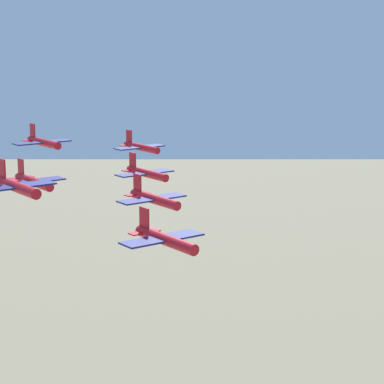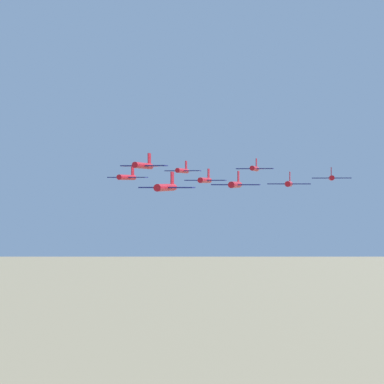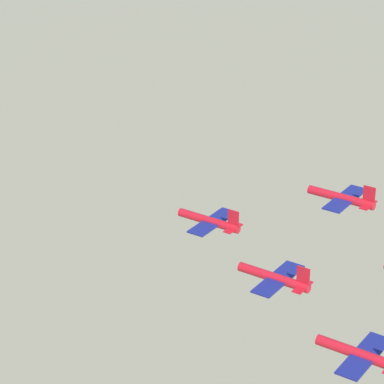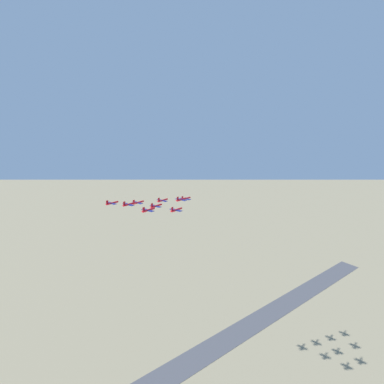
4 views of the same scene
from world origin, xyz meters
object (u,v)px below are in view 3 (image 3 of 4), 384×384
Objects in this scene: jet_0 at (211,221)px; jet_2 at (344,198)px; jet_3 at (362,355)px; jet_1 at (276,278)px.

jet_0 is 17.13m from jet_2.
jet_3 is at bearing -150.46° from jet_2.
jet_2 is at bearing 0.00° from jet_1.
jet_0 is 1.00× the size of jet_2.
jet_2 reaches higher than jet_1.
jet_1 is 1.00× the size of jet_3.
jet_2 is at bearing -59.53° from jet_0.
jet_1 is at bearing -120.47° from jet_0.
jet_2 is 29.38m from jet_3.
jet_2 is 1.00× the size of jet_3.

